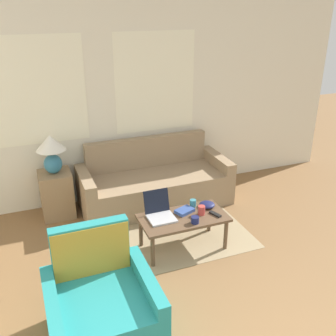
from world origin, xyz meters
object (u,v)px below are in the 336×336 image
(armchair, at_px, (102,309))
(coffee_table, at_px, (183,220))
(couch, at_px, (154,184))
(laptop, at_px, (160,212))
(cup_white, at_px, (195,220))
(snack_bowl, at_px, (207,205))
(table_lamp, at_px, (51,150))
(tv_remote, at_px, (215,214))
(cup_yellow, at_px, (201,210))
(cup_navy, at_px, (193,203))
(book_red, at_px, (185,211))

(armchair, distance_m, coffee_table, 1.44)
(coffee_table, bearing_deg, couch, 86.95)
(couch, bearing_deg, laptop, -106.12)
(cup_white, xyz_separation_m, snack_bowl, (0.27, 0.27, -0.01))
(couch, xyz_separation_m, table_lamp, (-1.26, 0.12, 0.63))
(armchair, xyz_separation_m, tv_remote, (1.45, 0.82, 0.13))
(couch, xyz_separation_m, cup_white, (0.00, -1.29, 0.16))
(table_lamp, xyz_separation_m, cup_yellow, (1.41, -1.27, -0.45))
(table_lamp, height_order, cup_navy, table_lamp)
(couch, distance_m, tv_remote, 1.26)
(coffee_table, bearing_deg, cup_white, -68.53)
(cup_navy, xyz_separation_m, snack_bowl, (0.15, -0.07, -0.01))
(book_red, bearing_deg, tv_remote, -31.89)
(table_lamp, bearing_deg, cup_yellow, -42.16)
(coffee_table, relative_size, snack_bowl, 5.45)
(cup_white, bearing_deg, snack_bowl, 44.01)
(armchair, bearing_deg, coffee_table, 39.26)
(couch, bearing_deg, cup_navy, -82.15)
(armchair, height_order, table_lamp, table_lamp)
(tv_remote, bearing_deg, laptop, 161.78)
(cup_navy, distance_m, cup_white, 0.36)
(cup_yellow, distance_m, cup_white, 0.20)
(cup_white, bearing_deg, couch, 90.14)
(cup_white, relative_size, snack_bowl, 0.49)
(cup_yellow, xyz_separation_m, book_red, (-0.15, 0.11, -0.03))
(armchair, distance_m, snack_bowl, 1.77)
(armchair, xyz_separation_m, book_red, (1.16, 0.99, 0.14))
(tv_remote, bearing_deg, table_lamp, 138.93)
(tv_remote, bearing_deg, armchair, -150.67)
(laptop, height_order, cup_yellow, laptop)
(coffee_table, distance_m, cup_white, 0.19)
(tv_remote, bearing_deg, cup_yellow, 152.77)
(table_lamp, xyz_separation_m, laptop, (0.96, -1.15, -0.44))
(laptop, bearing_deg, cup_navy, 9.62)
(armchair, distance_m, cup_yellow, 1.60)
(couch, relative_size, cup_white, 23.04)
(table_lamp, distance_m, tv_remote, 2.10)
(table_lamp, relative_size, laptop, 1.50)
(cup_yellow, relative_size, snack_bowl, 0.58)
(cup_white, bearing_deg, coffee_table, 111.47)
(table_lamp, distance_m, laptop, 1.56)
(armchair, xyz_separation_m, snack_bowl, (1.45, 1.01, 0.15))
(cup_yellow, bearing_deg, snack_bowl, 43.91)
(coffee_table, xyz_separation_m, snack_bowl, (0.34, 0.10, 0.08))
(laptop, relative_size, cup_yellow, 3.21)
(couch, xyz_separation_m, snack_bowl, (0.28, -1.02, 0.15))
(armchair, distance_m, table_lamp, 2.25)
(tv_remote, bearing_deg, snack_bowl, 90.43)
(couch, bearing_deg, cup_yellow, -82.83)
(table_lamp, xyz_separation_m, cup_navy, (1.39, -1.08, -0.46))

